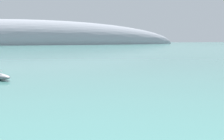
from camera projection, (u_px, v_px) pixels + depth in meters
name	position (u px, v px, depth m)	size (l,w,h in m)	color
distant_ridge	(15.00, 44.00, 247.26)	(271.06, 61.47, 39.67)	#999EA8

